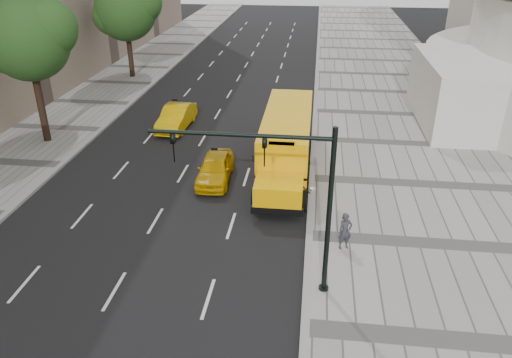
# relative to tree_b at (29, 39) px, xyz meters

# --- Properties ---
(ground) EXTENTS (140.00, 140.00, 0.00)m
(ground) POSITION_rel_tree_b_xyz_m (10.41, -3.37, -6.35)
(ground) COLOR black
(ground) RESTS_ON ground
(sidewalk_museum) EXTENTS (12.00, 140.00, 0.15)m
(sidewalk_museum) POSITION_rel_tree_b_xyz_m (22.41, -3.37, -6.27)
(sidewalk_museum) COLOR #98958F
(sidewalk_museum) RESTS_ON ground
(sidewalk_far) EXTENTS (6.00, 140.00, 0.15)m
(sidewalk_far) POSITION_rel_tree_b_xyz_m (-0.59, -3.37, -6.27)
(sidewalk_far) COLOR #98958F
(sidewalk_far) RESTS_ON ground
(curb_museum) EXTENTS (0.30, 140.00, 0.15)m
(curb_museum) POSITION_rel_tree_b_xyz_m (16.41, -3.37, -6.27)
(curb_museum) COLOR gray
(curb_museum) RESTS_ON ground
(curb_far) EXTENTS (0.30, 140.00, 0.15)m
(curb_far) POSITION_rel_tree_b_xyz_m (2.41, -3.37, -6.27)
(curb_far) COLOR gray
(curb_far) RESTS_ON ground
(tree_b) EXTENTS (5.32, 4.73, 8.67)m
(tree_b) POSITION_rel_tree_b_xyz_m (0.00, 0.00, 0.00)
(tree_b) COLOR black
(tree_b) RESTS_ON ground
(tree_c) EXTENTS (5.84, 5.20, 8.45)m
(tree_c) POSITION_rel_tree_b_xyz_m (0.01, 15.54, -0.45)
(tree_c) COLOR black
(tree_c) RESTS_ON ground
(school_bus) EXTENTS (2.96, 11.56, 3.19)m
(school_bus) POSITION_rel_tree_b_xyz_m (14.91, -1.67, -4.58)
(school_bus) COLOR #F8AF04
(school_bus) RESTS_ON ground
(taxi_near) EXTENTS (1.82, 4.20, 1.41)m
(taxi_near) POSITION_rel_tree_b_xyz_m (11.34, -3.98, -5.64)
(taxi_near) COLOR #D49D01
(taxi_near) RESTS_ON ground
(taxi_far) EXTENTS (1.79, 4.67, 1.52)m
(taxi_far) POSITION_rel_tree_b_xyz_m (7.25, 3.45, -5.59)
(taxi_far) COLOR #D49D01
(taxi_far) RESTS_ON ground
(pedestrian) EXTENTS (0.69, 0.58, 1.60)m
(pedestrian) POSITION_rel_tree_b_xyz_m (17.83, -9.75, -5.40)
(pedestrian) COLOR #303038
(pedestrian) RESTS_ON sidewalk_museum
(traffic_signal) EXTENTS (6.18, 0.36, 6.40)m
(traffic_signal) POSITION_rel_tree_b_xyz_m (15.60, -12.50, -2.25)
(traffic_signal) COLOR black
(traffic_signal) RESTS_ON ground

